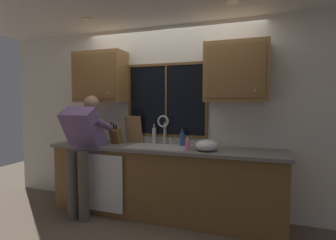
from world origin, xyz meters
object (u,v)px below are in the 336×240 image
(cutting_board, at_px, (134,129))
(bottle_tall_clear, at_px, (182,139))
(person_standing, at_px, (84,143))
(knife_block, at_px, (116,136))
(mixing_bowl, at_px, (207,145))
(bottle_green_glass, at_px, (154,135))
(soap_dispenser, at_px, (188,145))

(cutting_board, relative_size, bottle_tall_clear, 1.75)
(person_standing, distance_m, knife_block, 0.46)
(cutting_board, xyz_separation_m, bottle_tall_clear, (0.74, -0.04, -0.10))
(person_standing, distance_m, cutting_board, 0.72)
(mixing_bowl, bearing_deg, bottle_green_glass, 159.22)
(soap_dispenser, height_order, bottle_tall_clear, bottle_tall_clear)
(bottle_green_glass, height_order, bottle_tall_clear, bottle_green_glass)
(soap_dispenser, relative_size, bottle_tall_clear, 0.74)
(bottle_green_glass, bearing_deg, soap_dispenser, -31.20)
(soap_dispenser, relative_size, bottle_green_glass, 0.58)
(cutting_board, xyz_separation_m, soap_dispenser, (0.90, -0.35, -0.13))
(person_standing, distance_m, mixing_bowl, 1.59)
(person_standing, bearing_deg, mixing_bowl, 8.79)
(person_standing, height_order, cutting_board, person_standing)
(cutting_board, height_order, soap_dispenser, cutting_board)
(person_standing, height_order, bottle_tall_clear, person_standing)
(soap_dispenser, bearing_deg, bottle_green_glass, 148.80)
(knife_block, distance_m, mixing_bowl, 1.31)
(knife_block, bearing_deg, mixing_bowl, -5.35)
(person_standing, bearing_deg, soap_dispenser, 8.13)
(cutting_board, relative_size, mixing_bowl, 1.40)
(soap_dispenser, distance_m, bottle_green_glass, 0.68)
(person_standing, height_order, mixing_bowl, person_standing)
(mixing_bowl, height_order, bottle_tall_clear, bottle_tall_clear)
(mixing_bowl, xyz_separation_m, soap_dispenser, (-0.22, -0.05, 0.00))
(mixing_bowl, bearing_deg, soap_dispenser, -167.17)
(knife_block, xyz_separation_m, soap_dispenser, (1.08, -0.17, -0.05))
(mixing_bowl, bearing_deg, knife_block, 174.65)
(knife_block, relative_size, mixing_bowl, 1.15)
(person_standing, relative_size, mixing_bowl, 5.70)
(cutting_board, relative_size, bottle_green_glass, 1.37)
(soap_dispenser, bearing_deg, bottle_tall_clear, 117.09)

